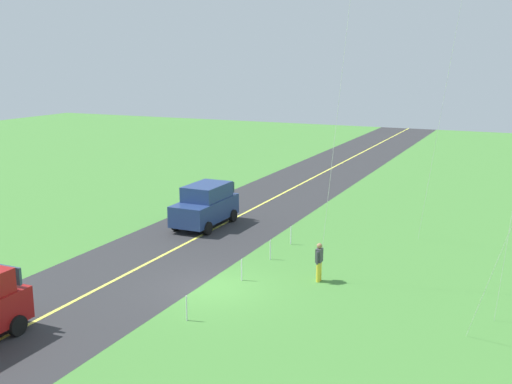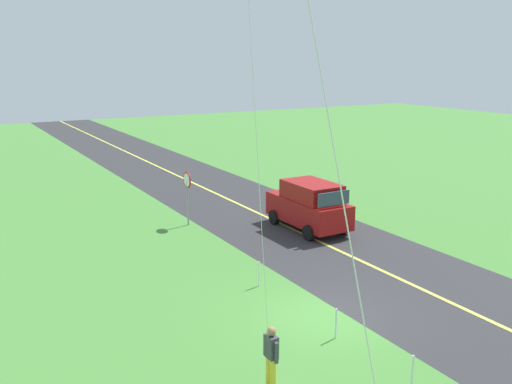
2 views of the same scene
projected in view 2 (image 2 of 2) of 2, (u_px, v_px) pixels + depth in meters
The scene contains 9 objects.
ground_plane at pixel (329, 317), 17.43m from camera, with size 120.00×120.00×0.10m, color #478438.
asphalt_road at pixel (423, 290), 19.36m from camera, with size 120.00×7.00×0.00m, color #2D2D30.
road_centre_stripe at pixel (423, 290), 19.36m from camera, with size 120.00×0.16×0.00m, color #E5E04C.
car_suv_foreground at pixel (309, 205), 25.90m from camera, with size 4.40×2.12×2.24m.
stop_sign at pixel (187, 188), 26.40m from camera, with size 0.76×0.08×2.56m.
person_adult_near at pixel (271, 356), 13.41m from camera, with size 0.58×0.22×1.60m.
fence_post_1 at pixel (412, 373), 13.45m from camera, with size 0.05×0.05×0.90m, color silver.
fence_post_2 at pixel (336, 323), 15.93m from camera, with size 0.05×0.05×0.90m, color silver.
fence_post_3 at pixel (259, 274), 19.56m from camera, with size 0.05×0.05×0.90m, color silver.
Camera 2 is at (-12.81, 9.94, 7.75)m, focal length 39.80 mm.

